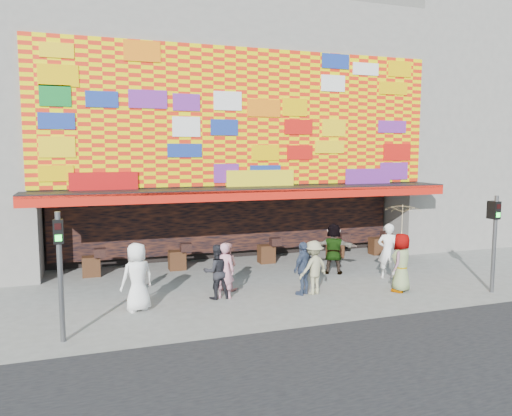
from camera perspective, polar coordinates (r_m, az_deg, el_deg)
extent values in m
plane|color=slate|center=(15.11, 3.67, -10.19)|extent=(90.00, 90.00, 0.00)
cube|color=black|center=(9.85, 19.33, -19.95)|extent=(30.00, 8.00, 0.02)
cube|color=gray|center=(22.18, -4.35, 12.09)|extent=(15.00, 8.00, 7.00)
cube|color=black|center=(23.21, -4.87, -0.53)|extent=(15.00, 6.00, 3.00)
cube|color=gray|center=(18.65, -24.00, -2.81)|extent=(0.40, 2.00, 3.00)
cube|color=gray|center=(22.61, 16.01, -0.95)|extent=(0.40, 2.00, 3.00)
cube|color=black|center=(17.71, -0.49, 2.18)|extent=(15.20, 1.60, 0.12)
cube|color=red|center=(16.99, 0.34, 1.49)|extent=(15.20, 0.04, 0.35)
cube|color=#F7E100|center=(18.23, -1.07, 10.32)|extent=(14.80, 0.08, 4.90)
cube|color=black|center=(20.19, -2.69, -1.43)|extent=(14.00, 0.25, 2.50)
cube|color=gray|center=(28.36, 22.37, 9.39)|extent=(11.00, 8.00, 12.00)
cylinder|color=#59595B|center=(12.20, -21.45, -7.40)|extent=(0.12, 0.12, 3.00)
cube|color=black|center=(12.00, -21.66, -2.52)|extent=(0.22, 0.18, 0.55)
cube|color=black|center=(11.89, -21.70, -1.97)|extent=(0.14, 0.02, 0.14)
cube|color=#19E533|center=(11.93, -21.65, -3.21)|extent=(0.14, 0.02, 0.14)
cylinder|color=#59595B|center=(16.96, 25.57, -3.77)|extent=(0.12, 0.12, 3.00)
cube|color=black|center=(16.81, 25.74, -0.24)|extent=(0.22, 0.18, 0.55)
cube|color=black|center=(16.73, 25.99, 0.16)|extent=(0.14, 0.02, 0.14)
cube|color=#19E533|center=(16.76, 25.95, -0.72)|extent=(0.14, 0.02, 0.14)
imported|color=white|center=(14.03, -13.42, -7.68)|extent=(1.08, 0.90, 1.88)
imported|color=pink|center=(14.84, -3.65, -7.17)|extent=(0.72, 0.64, 1.67)
imported|color=black|center=(14.85, -4.54, -7.25)|extent=(0.81, 0.64, 1.63)
imported|color=tan|center=(15.38, 6.58, -6.76)|extent=(1.20, 0.92, 1.64)
imported|color=#36435F|center=(15.27, 5.45, -6.87)|extent=(1.02, 0.85, 1.63)
imported|color=gray|center=(17.95, 8.85, -4.59)|extent=(1.74, 1.22, 1.81)
imported|color=gray|center=(16.15, 16.28, -6.00)|extent=(1.06, 0.99, 1.82)
imported|color=white|center=(17.70, 14.84, -4.76)|extent=(0.82, 0.70, 1.89)
imported|color=#D38B88|center=(15.75, -3.41, -6.65)|extent=(0.93, 0.91, 1.51)
imported|color=#FEE3A0|center=(15.93, 16.43, -1.41)|extent=(1.22, 1.24, 1.03)
cylinder|color=#4C3326|center=(16.08, 16.32, -4.82)|extent=(0.02, 0.02, 1.00)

